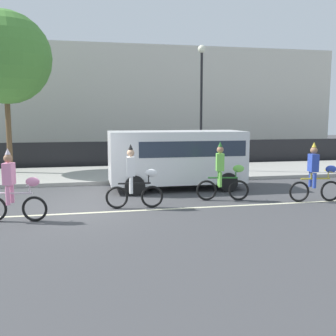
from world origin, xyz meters
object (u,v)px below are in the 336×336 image
at_px(parked_van_white, 178,155).
at_px(pedestrian_onlooker, 176,149).
at_px(parade_cyclist_zebra, 135,180).
at_px(street_lamp_post, 201,89).
at_px(parade_cyclist_pink, 14,190).
at_px(parade_cyclist_lime, 223,175).
at_px(parade_cyclist_cobalt, 316,176).

height_order(parked_van_white, pedestrian_onlooker, parked_van_white).
xyz_separation_m(parade_cyclist_zebra, street_lamp_post, (3.98, 6.61, 3.15)).
bearing_deg(street_lamp_post, parked_van_white, -117.90).
bearing_deg(parade_cyclist_pink, parade_cyclist_lime, 12.38).
distance_m(parade_cyclist_zebra, parked_van_white, 3.51).
bearing_deg(parade_cyclist_zebra, street_lamp_post, 58.96).
relative_size(parade_cyclist_lime, parade_cyclist_cobalt, 1.00).
xyz_separation_m(parked_van_white, pedestrian_onlooker, (1.18, 5.62, -0.27)).
bearing_deg(parade_cyclist_lime, parked_van_white, 111.74).
height_order(parade_cyclist_zebra, parked_van_white, parked_van_white).
distance_m(parade_cyclist_cobalt, pedestrian_onlooker, 9.15).
xyz_separation_m(parade_cyclist_zebra, parade_cyclist_lime, (2.94, 0.49, 0.00)).
height_order(parade_cyclist_zebra, street_lamp_post, street_lamp_post).
distance_m(parade_cyclist_zebra, pedestrian_onlooker, 9.05).
bearing_deg(parade_cyclist_zebra, parade_cyclist_lime, 9.44).
xyz_separation_m(parade_cyclist_pink, parade_cyclist_cobalt, (9.03, 0.59, 0.00)).
bearing_deg(street_lamp_post, parade_cyclist_zebra, -121.04).
xyz_separation_m(parade_cyclist_lime, street_lamp_post, (1.04, 6.12, 3.15)).
relative_size(parked_van_white, street_lamp_post, 0.85).
distance_m(street_lamp_post, pedestrian_onlooker, 3.60).
distance_m(parade_cyclist_lime, parade_cyclist_cobalt, 2.95).
bearing_deg(pedestrian_onlooker, parked_van_white, -101.86).
relative_size(parade_cyclist_cobalt, street_lamp_post, 0.33).
distance_m(parade_cyclist_pink, parade_cyclist_cobalt, 9.05).
bearing_deg(parade_cyclist_cobalt, parade_cyclist_pink, -176.29).
height_order(parade_cyclist_pink, parked_van_white, parked_van_white).
relative_size(parade_cyclist_pink, parade_cyclist_zebra, 1.00).
bearing_deg(parked_van_white, pedestrian_onlooker, 78.14).
distance_m(parade_cyclist_pink, street_lamp_post, 10.86).
relative_size(parade_cyclist_zebra, pedestrian_onlooker, 1.19).
xyz_separation_m(parade_cyclist_pink, parade_cyclist_lime, (6.19, 1.36, 0.00)).
bearing_deg(parked_van_white, parade_cyclist_lime, -68.26).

